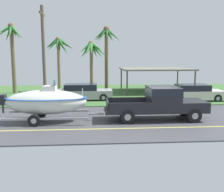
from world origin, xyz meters
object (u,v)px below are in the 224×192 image
at_px(palm_tree_far_left, 106,43).
at_px(palm_tree_far_right, 12,41).
at_px(parked_sedan_near, 194,93).
at_px(boat_on_trailer, 46,102).
at_px(carport_awning, 155,69).
at_px(utility_pole, 44,55).
at_px(palm_tree_near_left, 92,52).
at_px(palm_tree_mid, 59,48).
at_px(parked_sedan_far, 83,92).
at_px(pickup_truck_towing, 162,102).

bearing_deg(palm_tree_far_left, palm_tree_far_right, -163.02).
distance_m(parked_sedan_near, palm_tree_far_right, 17.68).
relative_size(boat_on_trailer, carport_awning, 0.84).
height_order(palm_tree_far_left, utility_pole, utility_pole).
xyz_separation_m(palm_tree_near_left, palm_tree_far_right, (-7.71, 0.84, 1.12)).
distance_m(parked_sedan_near, palm_tree_mid, 13.93).
relative_size(boat_on_trailer, utility_pole, 0.80).
bearing_deg(boat_on_trailer, parked_sedan_far, 75.33).
height_order(parked_sedan_near, parked_sedan_far, same).
distance_m(parked_sedan_far, utility_pole, 4.68).
bearing_deg(parked_sedan_near, palm_tree_far_right, 161.28).
distance_m(palm_tree_near_left, palm_tree_mid, 3.75).
xyz_separation_m(carport_awning, palm_tree_near_left, (-6.47, -0.77, 1.69)).
xyz_separation_m(parked_sedan_far, palm_tree_mid, (-2.62, 5.27, 3.81)).
relative_size(palm_tree_mid, palm_tree_far_left, 0.81).
bearing_deg(palm_tree_far_right, parked_sedan_near, -18.72).
bearing_deg(carport_awning, boat_on_trailer, -128.44).
relative_size(parked_sedan_near, carport_awning, 0.66).
bearing_deg(pickup_truck_towing, palm_tree_far_left, 100.28).
height_order(pickup_truck_towing, palm_tree_near_left, palm_tree_near_left).
height_order(boat_on_trailer, palm_tree_mid, palm_tree_mid).
distance_m(parked_sedan_far, palm_tree_near_left, 5.03).
bearing_deg(carport_awning, palm_tree_near_left, -173.19).
height_order(palm_tree_mid, palm_tree_far_left, palm_tree_far_left).
relative_size(parked_sedan_far, utility_pole, 0.65).
distance_m(boat_on_trailer, palm_tree_mid, 12.68).
xyz_separation_m(pickup_truck_towing, boat_on_trailer, (-6.71, -0.00, 0.07)).
height_order(parked_sedan_far, utility_pole, utility_pole).
bearing_deg(parked_sedan_near, carport_awning, 110.46).
xyz_separation_m(parked_sedan_far, carport_awning, (7.21, 4.43, 1.69)).
bearing_deg(pickup_truck_towing, parked_sedan_near, 53.93).
bearing_deg(parked_sedan_near, palm_tree_near_left, 151.31).
bearing_deg(parked_sedan_far, carport_awning, 31.58).
bearing_deg(utility_pole, palm_tree_near_left, 59.24).
relative_size(palm_tree_near_left, palm_tree_far_left, 0.74).
height_order(palm_tree_far_right, utility_pole, utility_pole).
height_order(carport_awning, palm_tree_far_right, palm_tree_far_right).
distance_m(boat_on_trailer, palm_tree_far_right, 13.17).
bearing_deg(utility_pole, parked_sedan_far, 38.43).
bearing_deg(parked_sedan_near, parked_sedan_far, 173.89).
distance_m(parked_sedan_near, carport_awning, 6.03).
distance_m(pickup_truck_towing, carport_awning, 11.67).
relative_size(pickup_truck_towing, boat_on_trailer, 1.02).
relative_size(parked_sedan_far, palm_tree_near_left, 0.92).
bearing_deg(utility_pole, carport_awning, 33.58).
xyz_separation_m(parked_sedan_far, palm_tree_near_left, (0.74, 3.66, 3.38)).
xyz_separation_m(boat_on_trailer, parked_sedan_far, (1.82, 6.94, -0.46)).
bearing_deg(utility_pole, palm_tree_far_left, 62.06).
xyz_separation_m(pickup_truck_towing, parked_sedan_near, (4.33, 5.95, -0.40)).
height_order(carport_awning, palm_tree_mid, palm_tree_mid).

